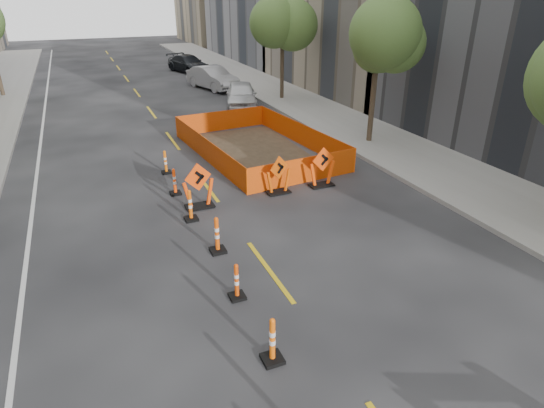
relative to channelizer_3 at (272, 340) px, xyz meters
name	(u,v)px	position (x,y,z in m)	size (l,w,h in m)	color
ground_plane	(352,382)	(1.15, -1.08, -0.51)	(140.00, 140.00, 0.00)	black
sidewalk_right	(379,140)	(10.15, 10.92, -0.44)	(4.00, 90.00, 0.15)	gray
tree_r_b	(378,42)	(9.55, 10.92, 4.01)	(2.80, 2.80, 5.95)	#382B1E
tree_r_c	(282,26)	(9.55, 20.92, 4.01)	(2.80, 2.80, 5.95)	#382B1E
channelizer_3	(272,340)	(0.00, 0.00, 0.00)	(0.40, 0.40, 1.03)	#F6600A
channelizer_4	(237,281)	(0.02, 2.16, -0.05)	(0.37, 0.37, 0.93)	#D94209
channelizer_5	(217,235)	(0.20, 4.32, 0.02)	(0.42, 0.42, 1.07)	#E24C09
channelizer_6	(190,205)	(-0.01, 6.49, 0.00)	(0.40, 0.40, 1.02)	#EC5909
channelizer_7	(175,182)	(-0.04, 8.65, -0.03)	(0.38, 0.38, 0.96)	#FF440A
channelizer_8	(165,162)	(0.06, 10.81, -0.05)	(0.36, 0.36, 0.92)	orange
chevron_sign_left	(198,186)	(0.47, 7.27, 0.27)	(1.04, 0.63, 1.57)	#FF460A
chevron_sign_center	(279,175)	(3.34, 7.31, 0.19)	(0.93, 0.56, 1.40)	#D54B09
chevron_sign_right	(322,167)	(5.05, 7.29, 0.24)	(1.00, 0.60, 1.50)	#FF480A
safety_fence	(256,142)	(4.22, 11.76, -0.02)	(4.67, 7.95, 0.99)	#FF440D
parked_car_near	(241,95)	(6.44, 19.96, 0.24)	(1.79, 4.45, 1.52)	silver
parked_car_mid	(213,78)	(6.44, 26.16, 0.27)	(1.66, 4.77, 1.57)	#9F9EA3
parked_car_far	(189,64)	(6.58, 34.00, 0.20)	(1.99, 4.89, 1.42)	black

